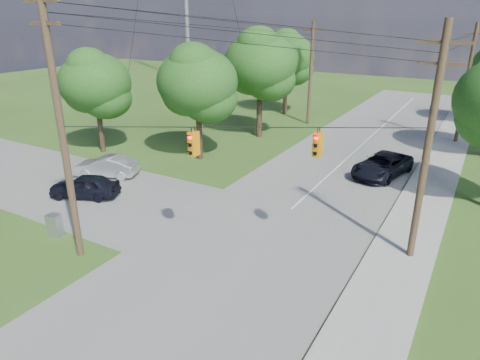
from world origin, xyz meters
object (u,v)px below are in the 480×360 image
Objects in this scene: pole_north_e at (466,84)px; pole_north_w at (311,73)px; car_cross_silver at (106,166)px; pole_sw at (61,126)px; car_main_north at (382,165)px; car_cross_dark at (85,186)px; control_cabinet at (55,226)px; pole_ne at (428,145)px.

pole_north_e is 1.00× the size of pole_north_w.
car_cross_silver is (-6.30, -21.53, -4.39)m from pole_north_w.
pole_sw is 1.20× the size of pole_north_e.
car_cross_silver is (-20.20, -21.53, -4.39)m from pole_north_e.
car_cross_silver is (-6.70, 8.07, -5.48)m from pole_sw.
pole_sw is at bearing -106.34° from car_main_north.
pole_north_e is 2.37× the size of car_cross_dark.
pole_north_e is at bearing 50.63° from control_cabinet.
pole_ne is at bearing 29.38° from pole_sw.
pole_ne is at bearing -57.71° from pole_north_w.
pole_north_e reaches higher than car_main_north.
car_cross_silver is at bearing -136.93° from car_main_north.
car_main_north is at bearing -107.45° from pole_north_e.
car_cross_dark is 3.49× the size of control_cabinet.
car_cross_silver is 8.56m from control_cabinet.
car_cross_dark is at bearing -126.94° from pole_north_e.
pole_north_e is at bearing 119.22° from car_cross_dark.
pole_sw reaches higher than car_cross_dark.
pole_sw reaches higher than control_cabinet.
car_main_north is 4.58× the size of control_cabinet.
pole_north_w is (-13.90, 0.00, 0.00)m from pole_north_e.
car_main_north is (9.80, 17.83, -5.43)m from pole_sw.
pole_sw is at bearing -89.23° from pole_north_w.
pole_north_e is at bearing 114.74° from car_cross_silver.
pole_north_w is at bearing 145.34° from car_cross_dark.
pole_north_w is at bearing 143.38° from car_main_north.
pole_north_w is 22.86m from car_cross_silver.
control_cabinet is at bearing 166.58° from pole_sw.
pole_ne is at bearing -57.67° from car_main_north.
car_cross_dark is 19.82m from car_main_north.
car_cross_dark is at bearing 136.87° from pole_sw.
car_cross_silver is at bearing -178.25° from car_cross_dark.
car_main_north is at bearing 61.20° from pole_sw.
pole_ne is 26.03m from pole_north_w.
pole_north_e is 1.81× the size of car_main_north.
control_cabinet is at bearing 8.06° from car_cross_dark.
control_cabinet is at bearing -113.10° from car_main_north.
car_cross_dark reaches higher than control_cabinet.
pole_ne is 19.43m from car_cross_dark.
pole_ne is 11.84m from car_main_north.
pole_north_w is 2.31× the size of car_cross_silver.
pole_sw reaches higher than pole_north_e.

